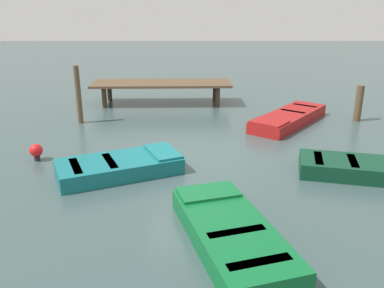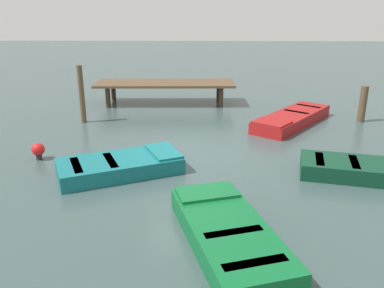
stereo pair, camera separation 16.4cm
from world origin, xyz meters
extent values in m
plane|color=#384C4C|center=(0.00, 0.00, 0.00)|extent=(80.00, 80.00, 0.00)
cube|color=brown|center=(-1.29, 6.41, 0.90)|extent=(6.01, 1.99, 0.10)
cylinder|color=#3C2E20|center=(1.08, 7.11, 0.42)|extent=(0.20, 0.20, 0.85)
cylinder|color=#3C2E20|center=(1.11, 5.83, 0.42)|extent=(0.20, 0.20, 0.85)
cylinder|color=#3C2E20|center=(-3.69, 6.99, 0.42)|extent=(0.20, 0.20, 0.85)
cylinder|color=#3C2E20|center=(-3.65, 5.71, 0.42)|extent=(0.20, 0.20, 0.85)
cube|color=#0C3823|center=(4.29, -1.46, 0.20)|extent=(3.21, 1.90, 0.40)
cube|color=maroon|center=(4.29, -1.46, 0.34)|extent=(2.71, 1.53, 0.04)
cube|color=maroon|center=(4.07, -1.40, 0.38)|extent=(0.42, 0.99, 0.04)
cube|color=maroon|center=(3.27, -1.21, 0.38)|extent=(0.42, 0.99, 0.04)
cube|color=#14666B|center=(-1.82, -1.31, 0.20)|extent=(3.36, 2.53, 0.40)
cube|color=beige|center=(-1.82, -1.31, 0.34)|extent=(2.81, 2.06, 0.04)
cube|color=#14666B|center=(-0.74, -0.83, 0.43)|extent=(1.13, 1.43, 0.06)
cube|color=#9B9789|center=(-2.03, -1.41, 0.38)|extent=(0.63, 1.09, 0.04)
cube|color=#9B9789|center=(-2.79, -1.75, 0.38)|extent=(0.63, 1.09, 0.04)
cube|color=#0F602D|center=(0.73, -4.47, 0.20)|extent=(2.22, 3.51, 0.40)
cube|color=orange|center=(0.73, -4.47, 0.34)|extent=(1.80, 2.96, 0.04)
cube|color=#0F602D|center=(0.37, -3.25, 0.43)|extent=(1.37, 1.03, 0.06)
cube|color=#B06E1E|center=(0.80, -4.71, 0.38)|extent=(1.06, 0.49, 0.04)
cube|color=#B06E1E|center=(1.06, -5.57, 0.38)|extent=(1.06, 0.49, 0.04)
cube|color=maroon|center=(3.58, 3.30, 0.20)|extent=(3.46, 4.00, 0.40)
cube|color=black|center=(3.58, 3.30, 0.34)|extent=(2.87, 3.35, 0.04)
cube|color=maroon|center=(2.60, 2.03, 0.43)|extent=(1.42, 1.38, 0.06)
cube|color=black|center=(3.77, 3.55, 0.38)|extent=(0.87, 0.73, 0.04)
cube|color=black|center=(4.45, 4.44, 0.38)|extent=(0.87, 0.73, 0.04)
cylinder|color=brown|center=(6.20, 3.67, 0.67)|extent=(0.27, 0.27, 1.33)
cylinder|color=brown|center=(-4.06, 3.39, 1.05)|extent=(0.19, 0.19, 2.09)
cylinder|color=#262626|center=(-4.27, -0.38, 0.06)|extent=(0.16, 0.16, 0.12)
sphere|color=red|center=(-4.27, -0.38, 0.30)|extent=(0.36, 0.36, 0.36)
camera|label=1|loc=(0.03, -10.64, 4.05)|focal=37.06mm
camera|label=2|loc=(0.20, -10.64, 4.05)|focal=37.06mm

